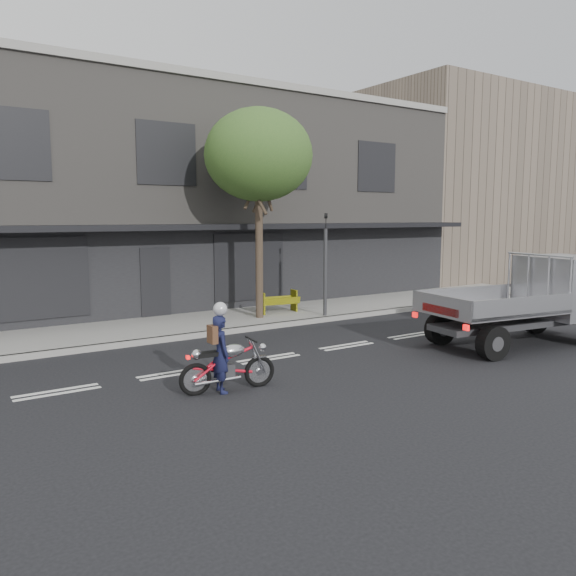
{
  "coord_description": "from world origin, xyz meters",
  "views": [
    {
      "loc": [
        -6.81,
        -11.26,
        3.38
      ],
      "look_at": [
        0.88,
        0.5,
        1.59
      ],
      "focal_mm": 35.0,
      "sensor_mm": 36.0,
      "label": 1
    }
  ],
  "objects_px": {
    "motorcycle": "(228,365)",
    "traffic_light_pole": "(325,270)",
    "construction_barrier": "(281,302)",
    "rider": "(221,354)",
    "flatbed_ute": "(551,291)",
    "street_tree": "(259,156)"
  },
  "relations": [
    {
      "from": "motorcycle",
      "to": "traffic_light_pole",
      "type": "bearing_deg",
      "value": 46.93
    },
    {
      "from": "traffic_light_pole",
      "to": "construction_barrier",
      "type": "relative_size",
      "value": 2.54
    },
    {
      "from": "construction_barrier",
      "to": "traffic_light_pole",
      "type": "bearing_deg",
      "value": -48.3
    },
    {
      "from": "rider",
      "to": "flatbed_ute",
      "type": "distance_m",
      "value": 9.62
    },
    {
      "from": "rider",
      "to": "motorcycle",
      "type": "bearing_deg",
      "value": -82.51
    },
    {
      "from": "street_tree",
      "to": "flatbed_ute",
      "type": "distance_m",
      "value": 9.39
    },
    {
      "from": "traffic_light_pole",
      "to": "street_tree",
      "type": "bearing_deg",
      "value": 156.97
    },
    {
      "from": "traffic_light_pole",
      "to": "rider",
      "type": "relative_size",
      "value": 2.31
    },
    {
      "from": "motorcycle",
      "to": "rider",
      "type": "height_order",
      "value": "rider"
    },
    {
      "from": "rider",
      "to": "construction_barrier",
      "type": "relative_size",
      "value": 1.1
    },
    {
      "from": "street_tree",
      "to": "motorcycle",
      "type": "bearing_deg",
      "value": -125.14
    },
    {
      "from": "traffic_light_pole",
      "to": "motorcycle",
      "type": "distance_m",
      "value": 8.06
    },
    {
      "from": "street_tree",
      "to": "rider",
      "type": "height_order",
      "value": "street_tree"
    },
    {
      "from": "motorcycle",
      "to": "construction_barrier",
      "type": "relative_size",
      "value": 1.42
    },
    {
      "from": "flatbed_ute",
      "to": "traffic_light_pole",
      "type": "bearing_deg",
      "value": 127.0
    },
    {
      "from": "motorcycle",
      "to": "rider",
      "type": "xyz_separation_m",
      "value": [
        -0.15,
        0.0,
        0.24
      ]
    },
    {
      "from": "rider",
      "to": "flatbed_ute",
      "type": "height_order",
      "value": "flatbed_ute"
    },
    {
      "from": "street_tree",
      "to": "traffic_light_pole",
      "type": "distance_m",
      "value": 4.23
    },
    {
      "from": "traffic_light_pole",
      "to": "motorcycle",
      "type": "height_order",
      "value": "traffic_light_pole"
    },
    {
      "from": "flatbed_ute",
      "to": "rider",
      "type": "bearing_deg",
      "value": -176.8
    },
    {
      "from": "traffic_light_pole",
      "to": "flatbed_ute",
      "type": "distance_m",
      "value": 6.73
    },
    {
      "from": "rider",
      "to": "construction_barrier",
      "type": "xyz_separation_m",
      "value": [
        5.32,
        6.18,
        -0.22
      ]
    }
  ]
}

